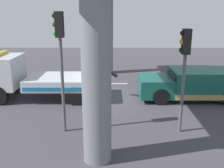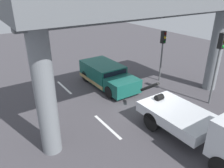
{
  "view_description": "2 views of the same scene",
  "coord_description": "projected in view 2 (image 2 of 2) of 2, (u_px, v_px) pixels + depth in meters",
  "views": [
    {
      "loc": [
        -0.42,
        13.31,
        4.55
      ],
      "look_at": [
        -0.33,
        0.89,
        1.05
      ],
      "focal_mm": 41.6,
      "sensor_mm": 36.0,
      "label": 1
    },
    {
      "loc": [
        8.34,
        -8.17,
        7.02
      ],
      "look_at": [
        -2.53,
        -0.9,
        1.09
      ],
      "focal_mm": 35.06,
      "sensor_mm": 36.0,
      "label": 2
    }
  ],
  "objects": [
    {
      "name": "ground_plane",
      "position": [
        147.0,
        112.0,
        13.37
      ],
      "size": [
        60.0,
        40.0,
        0.1
      ],
      "primitive_type": "cube",
      "color": "#423F44"
    },
    {
      "name": "overpass_structure",
      "position": [
        156.0,
        13.0,
        10.9
      ],
      "size": [
        3.6,
        13.99,
        6.78
      ],
      "color": "slate",
      "rests_on": "ground"
    },
    {
      "name": "lane_stripe_mid",
      "position": [
        107.0,
        127.0,
        11.87
      ],
      "size": [
        2.6,
        0.16,
        0.01
      ],
      "primitive_type": "cube",
      "color": "silver",
      "rests_on": "ground"
    },
    {
      "name": "traffic_light_near",
      "position": [
        163.0,
        45.0,
        16.44
      ],
      "size": [
        0.39,
        0.32,
        3.95
      ],
      "color": "#515456",
      "rests_on": "ground"
    },
    {
      "name": "traffic_light_far",
      "position": [
        219.0,
        54.0,
        12.86
      ],
      "size": [
        0.39,
        0.32,
        4.54
      ],
      "color": "#515456",
      "rests_on": "ground"
    },
    {
      "name": "towed_van_green",
      "position": [
        106.0,
        75.0,
        16.53
      ],
      "size": [
        5.21,
        2.24,
        1.58
      ],
      "color": "#145147",
      "rests_on": "ground"
    },
    {
      "name": "lane_stripe_west",
      "position": [
        64.0,
        87.0,
        16.42
      ],
      "size": [
        2.6,
        0.16,
        0.01
      ],
      "primitive_type": "cube",
      "color": "silver",
      "rests_on": "ground"
    },
    {
      "name": "tow_truck_white",
      "position": [
        213.0,
        129.0,
        9.69
      ],
      "size": [
        7.26,
        2.44,
        2.46
      ],
      "color": "silver",
      "rests_on": "ground"
    }
  ]
}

